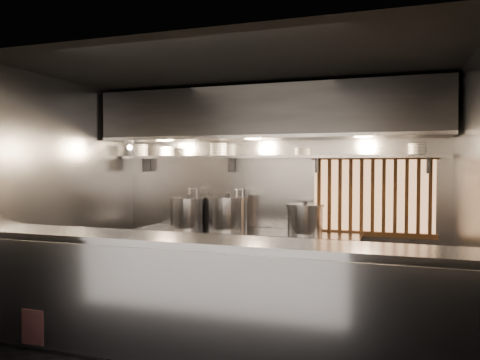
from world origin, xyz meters
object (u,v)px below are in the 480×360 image
Objects in this scene: pendant_bulb at (262,150)px; stock_pot_left at (227,213)px; stock_pot_mid at (188,213)px; heat_lamp at (129,143)px; stock_pot_right at (305,219)px.

stock_pot_left is at bearing -177.02° from pendant_bulb.
pendant_bulb is at bearing 4.17° from stock_pot_mid.
heat_lamp reaches higher than stock_pot_left.
stock_pot_left is 0.56m from stock_pot_mid.
heat_lamp is 1.87× the size of pendant_bulb.
stock_pot_mid is at bearing 19.69° from heat_lamp.
stock_pot_right is at bearing -3.15° from stock_pot_left.
stock_pot_mid is (-0.55, -0.05, -0.01)m from stock_pot_left.
stock_pot_mid is (-1.03, -0.08, -0.85)m from pendant_bulb.
stock_pot_mid is at bearing -174.80° from stock_pot_left.
pendant_bulb is at bearing 2.98° from stock_pot_left.
stock_pot_right is at bearing -0.30° from stock_pot_mid.
stock_pot_left is at bearing 5.20° from stock_pot_mid.
stock_pot_left is at bearing 13.82° from heat_lamp.
pendant_bulb is 1.06m from stock_pot_right.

